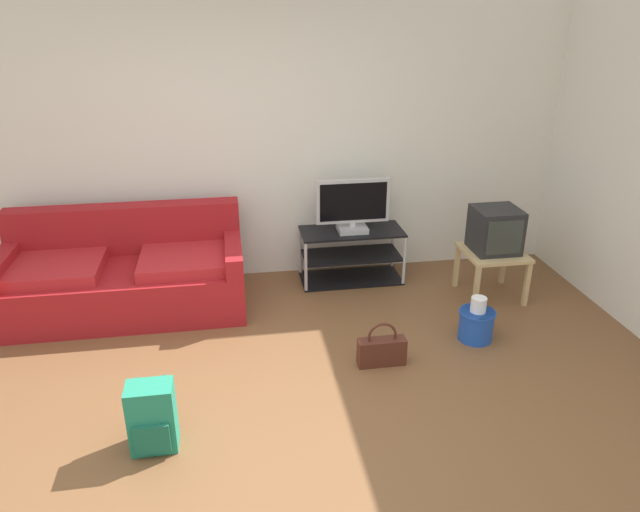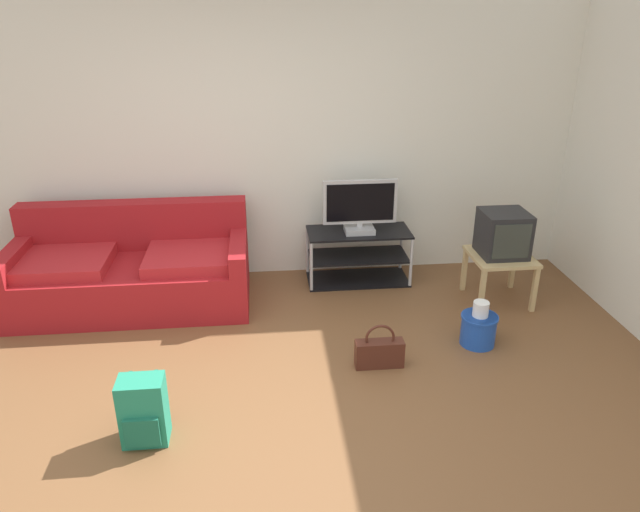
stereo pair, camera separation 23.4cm
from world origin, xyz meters
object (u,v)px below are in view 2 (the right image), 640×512
couch (132,271)px  side_table (500,262)px  flat_tv (360,207)px  handbag (379,352)px  tv_stand (358,256)px  backpack (144,411)px  crt_tv (503,234)px  cleaning_bucket (479,327)px

couch → side_table: bearing=-5.2°
flat_tv → side_table: (1.18, -0.52, -0.38)m
handbag → side_table: bearing=36.5°
couch → tv_stand: 2.06m
tv_stand → backpack: (-1.66, -2.11, -0.04)m
tv_stand → backpack: bearing=-128.1°
tv_stand → side_table: size_ratio=1.83×
flat_tv → side_table: size_ratio=1.29×
side_table → crt_tv: 0.26m
side_table → cleaning_bucket: 0.85m
flat_tv → backpack: bearing=-128.4°
flat_tv → backpack: 2.72m
crt_tv → flat_tv: bearing=156.9°
side_table → cleaning_bucket: size_ratio=1.43×
side_table → flat_tv: bearing=156.2°
side_table → handbag: 1.58m
side_table → crt_tv: crt_tv is taller
backpack → handbag: size_ratio=1.22×
tv_stand → handbag: size_ratio=2.70×
tv_stand → flat_tv: size_ratio=1.42×
couch → side_table: 3.24m
flat_tv → backpack: flat_tv is taller
side_table → handbag: side_table is taller
tv_stand → side_table: tv_stand is taller
tv_stand → handbag: bearing=-93.0°
crt_tv → cleaning_bucket: (-0.42, -0.72, -0.49)m
flat_tv → backpack: (-1.66, -2.09, -0.54)m
tv_stand → side_table: 1.30m
crt_tv → handbag: size_ratio=1.09×
crt_tv → backpack: 3.27m
tv_stand → cleaning_bucket: size_ratio=2.61×
couch → cleaning_bucket: 2.98m
tv_stand → cleaning_bucket: bearing=-58.8°
flat_tv → cleaning_bucket: size_ratio=1.85×
flat_tv → cleaning_bucket: bearing=-58.3°
tv_stand → handbag: tv_stand is taller
couch → handbag: couch is taller
cleaning_bucket → tv_stand: bearing=121.2°
crt_tv → handbag: crt_tv is taller
tv_stand → handbag: 1.48m
backpack → cleaning_bucket: bearing=34.5°
flat_tv → crt_tv: (1.18, -0.50, -0.12)m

